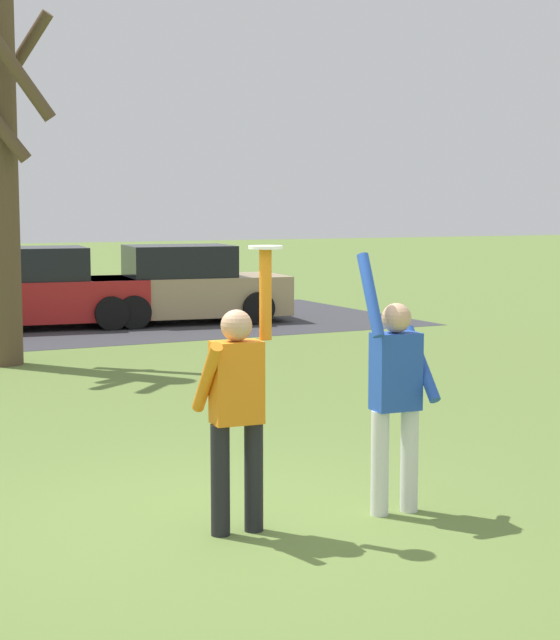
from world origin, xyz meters
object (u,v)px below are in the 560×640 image
(person_defender, at_px, (396,389))
(parked_car_tan, at_px, (184,287))
(parked_car_red, at_px, (37,291))
(frisbee_disc, at_px, (265,247))
(person_catcher, at_px, (237,401))

(person_defender, relative_size, parked_car_tan, 0.47)
(person_defender, distance_m, parked_car_red, 13.60)
(person_defender, height_order, parked_car_tan, person_defender)
(frisbee_disc, xyz_separation_m, parked_car_red, (1.55, 13.51, -1.37))
(person_catcher, bearing_deg, frisbee_disc, 0.00)
(person_catcher, xyz_separation_m, parked_car_red, (1.77, 13.49, -0.25))
(person_catcher, bearing_deg, parked_car_red, 86.93)
(person_catcher, height_order, frisbee_disc, frisbee_disc)
(frisbee_disc, bearing_deg, person_catcher, 175.58)
(parked_car_red, bearing_deg, frisbee_disc, -88.82)
(parked_car_red, bearing_deg, parked_car_tan, 0.61)
(parked_car_tan, bearing_deg, person_defender, -96.85)
(parked_car_tan, bearing_deg, person_catcher, -102.12)
(person_catcher, xyz_separation_m, parked_car_tan, (4.74, 13.12, -0.25))
(person_defender, height_order, frisbee_disc, frisbee_disc)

